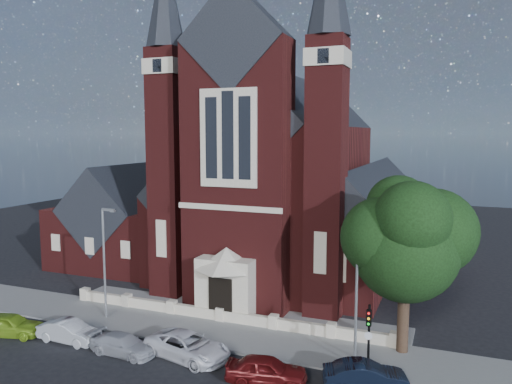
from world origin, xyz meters
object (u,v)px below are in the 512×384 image
street_tree (407,242)px  car_white_suv (188,346)px  street_lamp_right (358,285)px  traffic_signal (369,330)px  street_lamp_left (105,257)px  car_silver_a (69,331)px  church (292,185)px  car_dark_red (266,370)px  parish_hall (129,224)px  car_lime_van (10,325)px  car_silver_b (123,345)px  car_navy (366,376)px

street_tree → car_white_suv: 14.39m
street_lamp_right → traffic_signal: bearing=-60.0°
street_lamp_left → traffic_signal: bearing=-4.8°
traffic_signal → car_silver_a: (-18.53, -2.65, -1.88)m
street_lamp_left → car_silver_a: 5.76m
church → car_dark_red: 25.38m
car_white_suv → street_tree: bearing=-53.3°
car_dark_red → parish_hall: bearing=38.6°
parish_hall → car_dark_red: (22.09, -18.55, -3.26)m
street_lamp_right → car_white_suv: (-9.40, -3.48, -3.84)m
church → car_white_suv: (0.69, -22.42, -7.43)m
church → car_lime_van: church is taller
street_lamp_right → car_silver_a: bearing=-166.5°
parish_hall → car_dark_red: 29.03m
car_lime_van → car_white_suv: (12.59, 1.43, 0.00)m
traffic_signal → street_lamp_right: bearing=120.0°
car_silver_a → street_lamp_left: bearing=5.7°
car_lime_van → car_white_suv: 12.67m
car_lime_van → car_dark_red: size_ratio=1.01×
street_lamp_left → car_silver_b: (4.72, -4.47, -3.98)m
church → car_silver_a: church is taller
car_lime_van → car_silver_b: bearing=-102.5°
car_navy → car_silver_b: bearing=75.6°
car_silver_a → car_navy: bearing=-86.4°
parish_hall → car_lime_van: size_ratio=2.75×
car_white_suv → car_dark_red: (5.40, -1.07, -0.01)m
church → parish_hall: (-16.00, -4.94, -4.17)m
street_lamp_right → car_silver_b: street_lamp_right is taller
parish_hall → church: bearing=17.2°
church → car_dark_red: size_ratio=7.95×
street_tree → car_dark_red: 10.95m
street_tree → car_navy: 8.08m
street_tree → street_lamp_right: size_ratio=1.32×
car_white_suv → car_navy: 10.45m
street_lamp_left → street_lamp_right: bearing=0.0°
parish_hall → car_navy: (27.14, -17.23, -3.28)m
traffic_signal → church: bearing=118.2°
street_tree → car_silver_a: (-20.13, -5.94, -6.26)m
street_tree → car_lime_van: bearing=-164.9°
street_lamp_left → street_lamp_right: 18.00m
church → street_lamp_right: (10.09, -18.94, -3.59)m
car_white_suv → car_navy: (10.45, 0.25, -0.03)m
street_tree → car_silver_b: 18.10m
parish_hall → traffic_signal: 31.20m
car_lime_van → church: bearing=-41.9°
street_lamp_right → car_lime_van: (-21.99, -4.91, -3.84)m
street_lamp_right → car_navy: size_ratio=1.83×
street_tree → car_silver_b: (-15.79, -6.18, -6.34)m
church → parish_hall: 17.26m
car_lime_van → street_tree: bearing=-90.3°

